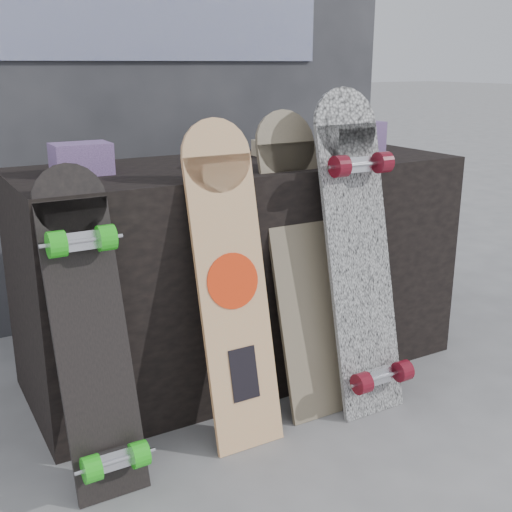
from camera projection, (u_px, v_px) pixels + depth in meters
ground at (317, 424)px, 2.11m from camera, size 60.00×60.00×0.00m
vendor_table at (243, 268)px, 2.41m from camera, size 1.60×0.60×0.80m
booth at (152, 72)px, 2.91m from camera, size 2.40×0.22×2.20m
merch_box_purple at (81, 159)px, 2.03m from camera, size 0.18×0.12×0.10m
merch_box_small at (362, 136)px, 2.56m from camera, size 0.14×0.14×0.12m
merch_box_flat at (282, 147)px, 2.47m from camera, size 0.22×0.10×0.06m
longboard_geisha at (231, 276)px, 1.94m from camera, size 0.23×0.25×0.99m
longboard_celtic at (300, 255)px, 2.13m from camera, size 0.22×0.29×1.00m
longboard_cascadia at (360, 248)px, 2.12m from camera, size 0.24×0.32×1.07m
skateboard_dark at (91, 329)px, 1.73m from camera, size 0.20×0.33×0.89m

